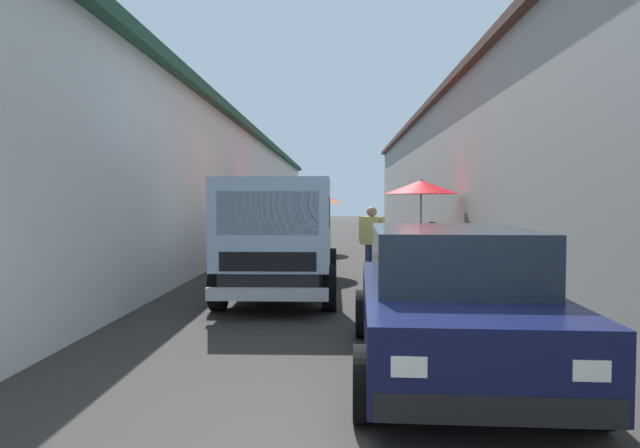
{
  "coord_description": "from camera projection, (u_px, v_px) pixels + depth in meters",
  "views": [
    {
      "loc": [
        -3.43,
        0.26,
        1.73
      ],
      "look_at": [
        10.43,
        0.72,
        1.14
      ],
      "focal_mm": 30.51,
      "sensor_mm": 36.0,
      "label": 1
    }
  ],
  "objects": [
    {
      "name": "plastic_stool",
      "position": [
        490.0,
        303.0,
        7.49
      ],
      "size": [
        0.3,
        0.3,
        0.43
      ],
      "color": "#1E8C3F",
      "rests_on": "ground"
    },
    {
      "name": "building_left_whitewash",
      "position": [
        150.0,
        187.0,
        19.35
      ],
      "size": [
        49.8,
        7.5,
        4.41
      ],
      "color": "silver",
      "rests_on": "ground"
    },
    {
      "name": "fruit_stall_far_right",
      "position": [
        298.0,
        200.0,
        18.15
      ],
      "size": [
        2.68,
        2.68,
        2.24
      ],
      "color": "#9E9EA3",
      "rests_on": "ground"
    },
    {
      "name": "delivery_truck",
      "position": [
        278.0,
        242.0,
        9.2
      ],
      "size": [
        4.93,
        1.99,
        2.08
      ],
      "color": "black",
      "rests_on": "ground"
    },
    {
      "name": "parked_scooter",
      "position": [
        436.0,
        247.0,
        14.94
      ],
      "size": [
        1.69,
        0.42,
        1.14
      ],
      "color": "black",
      "rests_on": "ground"
    },
    {
      "name": "fruit_stall_far_left",
      "position": [
        422.0,
        199.0,
        16.4
      ],
      "size": [
        2.25,
        2.25,
        2.43
      ],
      "color": "#9E9EA3",
      "rests_on": "ground"
    },
    {
      "name": "ground",
      "position": [
        346.0,
        256.0,
        16.97
      ],
      "size": [
        90.0,
        90.0,
        0.0
      ],
      "primitive_type": "plane",
      "color": "#33302D"
    },
    {
      "name": "fruit_stall_near_left",
      "position": [
        292.0,
        202.0,
        12.77
      ],
      "size": [
        2.34,
        2.34,
        2.2
      ],
      "color": "#9E9EA3",
      "rests_on": "ground"
    },
    {
      "name": "building_right_concrete",
      "position": [
        546.0,
        168.0,
        18.86
      ],
      "size": [
        49.8,
        7.5,
        5.7
      ],
      "color": "gray",
      "rests_on": "ground"
    },
    {
      "name": "hatchback_car",
      "position": [
        449.0,
        298.0,
        5.52
      ],
      "size": [
        3.97,
        2.05,
        1.45
      ],
      "color": "#0F1438",
      "rests_on": "ground"
    },
    {
      "name": "vendor_by_crates",
      "position": [
        372.0,
        238.0,
        11.63
      ],
      "size": [
        0.44,
        0.53,
        1.61
      ],
      "color": "navy",
      "rests_on": "ground"
    },
    {
      "name": "vendor_in_shade",
      "position": [
        286.0,
        225.0,
        17.0
      ],
      "size": [
        0.6,
        0.39,
        1.67
      ],
      "color": "navy",
      "rests_on": "ground"
    }
  ]
}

